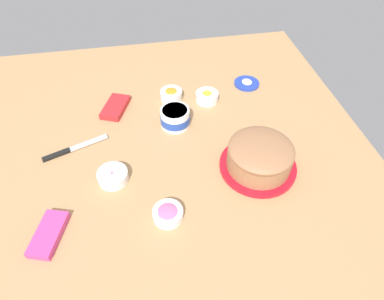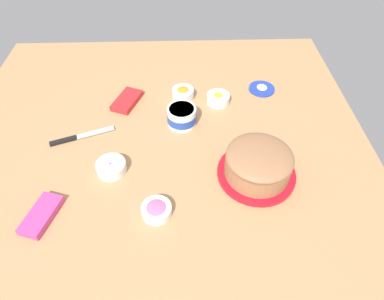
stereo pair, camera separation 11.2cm
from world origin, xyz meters
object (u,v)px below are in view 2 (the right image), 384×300
Objects in this scene: frosted_cake at (258,165)px; sprinkle_bowl_pink at (156,210)px; sprinkle_bowl_rainbow at (111,167)px; frosting_tub at (182,116)px; candy_box_lower at (41,215)px; sprinkle_bowl_orange at (183,93)px; sprinkle_bowl_yellow at (218,98)px; spreading_knife at (77,137)px; candy_box_upper at (127,100)px; frosting_tub_lid at (262,89)px.

frosted_cake is 0.36m from sprinkle_bowl_pink.
frosting_tub is at bearing 133.79° from sprinkle_bowl_rainbow.
sprinkle_bowl_rainbow is at bearing 151.16° from candy_box_lower.
frosted_cake reaches higher than sprinkle_bowl_pink.
sprinkle_bowl_pink is at bearing -8.82° from sprinkle_bowl_orange.
sprinkle_bowl_yellow reaches higher than sprinkle_bowl_pink.
sprinkle_bowl_pink reaches higher than spreading_knife.
sprinkle_bowl_yellow is at bearing 132.26° from sprinkle_bowl_rainbow.
sprinkle_bowl_pink is 0.63× the size of candy_box_upper.
frosting_tub is 0.40m from frosting_tub_lid.
frosting_tub_lid is (-0.20, 0.35, -0.03)m from frosting_tub.
frosting_tub_lid is 0.73m from sprinkle_bowl_rainbow.
candy_box_lower is (0.18, -0.18, -0.01)m from sprinkle_bowl_rainbow.
sprinkle_bowl_orange is 0.71m from candy_box_lower.
candy_box_lower is (0.57, -0.43, -0.01)m from sprinkle_bowl_orange.
sprinkle_bowl_pink is at bearing 37.00° from candy_box_upper.
candy_box_lower reaches higher than spreading_knife.
spreading_knife is 0.45m from sprinkle_bowl_pink.
frosted_cake is at bearing -12.41° from frosting_tub_lid.
sprinkle_bowl_orange is 0.99× the size of sprinkle_bowl_pink.
candy_box_lower reaches higher than frosting_tub_lid.
candy_box_upper is at bearing -91.38° from sprinkle_bowl_yellow.
frosting_tub_lid is at bearing 120.46° from frosting_tub.
sprinkle_bowl_orange is at bearing 147.79° from sprinkle_bowl_rainbow.
candy_box_lower is 0.58m from candy_box_upper.
sprinkle_bowl_yellow reaches higher than sprinkle_bowl_rainbow.
sprinkle_bowl_orange is at bearing 120.28° from spreading_knife.
frosted_cake reaches higher than candy_box_lower.
sprinkle_bowl_orange is (-0.16, 0.01, -0.01)m from frosting_tub.
candy_box_lower is (0.33, -0.03, 0.01)m from spreading_knife.
sprinkle_bowl_pink is (0.33, 0.31, 0.01)m from spreading_knife.
candy_box_lower is at bearing -51.70° from frosting_tub_lid.
candy_box_lower is (0.00, -0.34, -0.01)m from sprinkle_bowl_pink.
frosting_tub_lid is at bearing 110.46° from spreading_knife.
frosted_cake is 0.49m from sprinkle_bowl_rainbow.
candy_box_upper reaches higher than spreading_knife.
sprinkle_bowl_rainbow is 0.68× the size of candy_box_upper.
frosting_tub reaches higher than spreading_knife.
sprinkle_bowl_orange reaches higher than spreading_knife.
sprinkle_bowl_orange reaches higher than candy_box_upper.
frosted_cake reaches higher than sprinkle_bowl_yellow.
frosting_tub reaches higher than sprinkle_bowl_pink.
sprinkle_bowl_orange is (-0.42, -0.24, -0.03)m from frosted_cake.
frosted_cake is at bearing 119.58° from candy_box_lower.
sprinkle_bowl_rainbow reaches higher than spreading_knife.
candy_box_lower is at bearing -78.05° from frosted_cake.
frosting_tub_lid is 0.74m from sprinkle_bowl_pink.
frosting_tub_lid is 1.17× the size of sprinkle_bowl_yellow.
sprinkle_bowl_rainbow is (0.43, -0.59, 0.01)m from frosting_tub_lid.
frosting_tub_lid is (-0.47, 0.10, -0.05)m from frosted_cake.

